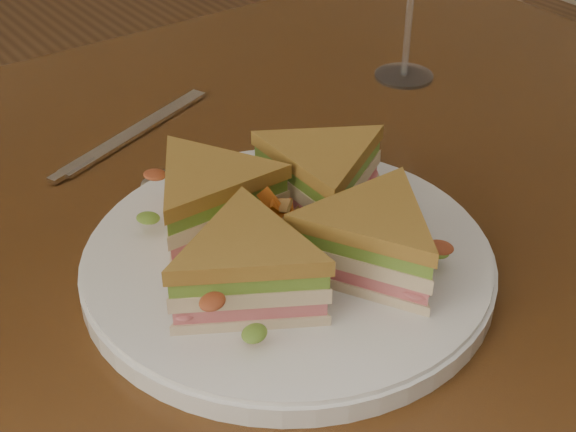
{
  "coord_description": "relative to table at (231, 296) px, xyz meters",
  "views": [
    {
      "loc": [
        -0.29,
        -0.49,
        1.13
      ],
      "look_at": [
        -0.01,
        -0.1,
        0.8
      ],
      "focal_mm": 50.0,
      "sensor_mm": 36.0,
      "label": 1
    }
  ],
  "objects": [
    {
      "name": "crisps_mound",
      "position": [
        -0.01,
        -0.1,
        0.14
      ],
      "size": [
        0.09,
        0.09,
        0.05
      ],
      "primitive_type": null,
      "color": "#C85E19",
      "rests_on": "plate"
    },
    {
      "name": "plate",
      "position": [
        -0.01,
        -0.1,
        0.11
      ],
      "size": [
        0.31,
        0.31,
        0.02
      ],
      "primitive_type": "cylinder",
      "color": "white",
      "rests_on": "table"
    },
    {
      "name": "knife",
      "position": [
        -0.01,
        0.16,
        0.1
      ],
      "size": [
        0.21,
        0.09,
        0.0
      ],
      "rotation": [
        0.0,
        0.0,
        0.37
      ],
      "color": "silver",
      "rests_on": "table"
    },
    {
      "name": "spoon",
      "position": [
        -0.0,
        0.06,
        0.1
      ],
      "size": [
        0.18,
        0.03,
        0.01
      ],
      "rotation": [
        0.0,
        0.0,
        -0.05
      ],
      "color": "silver",
      "rests_on": "table"
    },
    {
      "name": "sandwich_wedges",
      "position": [
        -0.01,
        -0.1,
        0.14
      ],
      "size": [
        0.28,
        0.28,
        0.06
      ],
      "color": "beige",
      "rests_on": "plate"
    },
    {
      "name": "table",
      "position": [
        0.0,
        0.0,
        0.0
      ],
      "size": [
        1.2,
        0.8,
        0.75
      ],
      "color": "#351D0C",
      "rests_on": "ground"
    }
  ]
}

